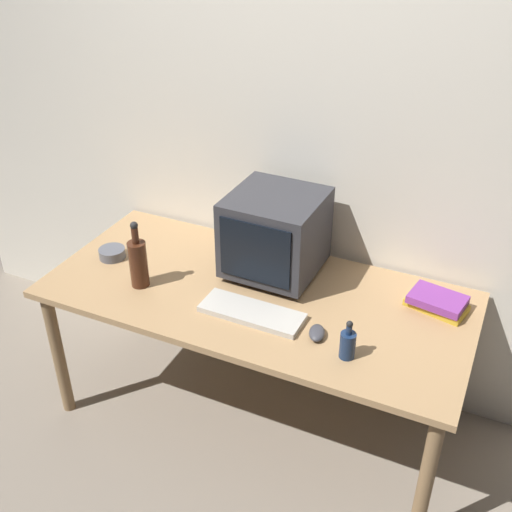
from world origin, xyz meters
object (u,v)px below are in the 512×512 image
Objects in this scene: keyboard at (252,313)px; bottle_tall at (138,262)px; bottle_short at (348,344)px; cd_spindle at (112,253)px; crt_monitor at (275,234)px; computer_mouse at (317,333)px; book_stack at (437,302)px.

keyboard is 1.38× the size of bottle_tall.
bottle_short reaches higher than cd_spindle.
cd_spindle is at bearing 170.09° from bottle_short.
keyboard is 2.61× the size of bottle_short.
bottle_tall is 0.29m from cd_spindle.
computer_mouse is (0.33, -0.35, -0.17)m from crt_monitor.
computer_mouse is 0.33× the size of bottle_tall.
book_stack is (0.38, 0.37, 0.01)m from computer_mouse.
bottle_tall reaches higher than cd_spindle.
crt_monitor is at bearing -178.03° from book_stack.
bottle_tall is (-0.48, -0.33, -0.08)m from crt_monitor.
keyboard is 4.20× the size of computer_mouse.
computer_mouse is 0.39× the size of book_stack.
book_stack is (0.24, 0.43, -0.03)m from bottle_short.
cd_spindle is (-1.19, 0.21, -0.04)m from bottle_short.
crt_monitor is at bearing 15.62° from cd_spindle.
bottle_short is (0.42, -0.08, 0.05)m from keyboard.
computer_mouse is 0.53m from book_stack.
crt_monitor is at bearing 34.77° from bottle_tall.
bottle_short is 1.20m from cd_spindle.
keyboard is at bearing -9.39° from cd_spindle.
book_stack reaches higher than cd_spindle.
cd_spindle reaches higher than computer_mouse.
crt_monitor is at bearing 117.23° from computer_mouse.
bottle_tall reaches higher than book_stack.
crt_monitor is 0.59m from bottle_tall.
crt_monitor is 1.29× the size of bottle_tall.
crt_monitor reaches higher than book_stack.
keyboard is 0.53m from bottle_tall.
keyboard is (0.04, -0.33, -0.18)m from crt_monitor.
bottle_short reaches higher than book_stack.
computer_mouse is 0.83× the size of cd_spindle.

